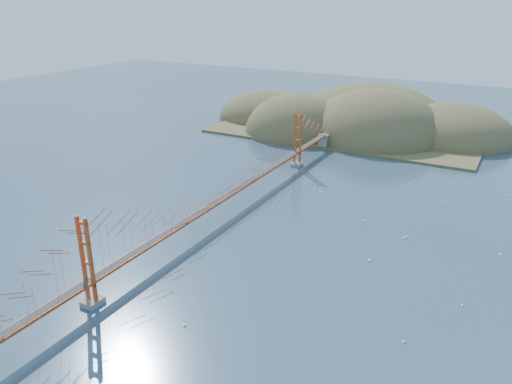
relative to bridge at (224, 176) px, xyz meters
The scene contains 17 objects.
ground 7.01m from the bridge, 90.00° to the right, with size 320.00×320.00×0.00m, color #304A61.
bridge is the anchor object (origin of this frame).
far_headlands 68.73m from the bridge, 88.14° to the left, with size 84.00×58.00×25.00m.
sailboat_16 24.46m from the bridge, 22.67° to the left, with size 0.50×0.48×0.56m.
sailboat_4 27.42m from the bridge, 15.92° to the left, with size 0.56×0.56×0.60m.
sailboat_8 53.78m from the bridge, 38.12° to the left, with size 0.54×0.49×0.61m.
sailboat_9 43.69m from the bridge, ahead, with size 0.58×0.61×0.68m.
sailboat_5 41.05m from the bridge, 12.53° to the right, with size 0.45×0.53×0.62m.
sailboat_6 31.42m from the bridge, 66.52° to the right, with size 0.60×0.60×0.68m.
sailboat_7 41.01m from the bridge, 36.32° to the left, with size 0.49×0.42×0.56m.
sailboat_3 21.74m from the bridge, 59.50° to the left, with size 0.62×0.52×0.71m.
sailboat_15 39.22m from the bridge, 50.56° to the left, with size 0.59×0.64×0.73m.
sailboat_1 30.95m from the bridge, 12.79° to the left, with size 0.55×0.55×0.59m.
sailboat_0 27.48m from the bridge, ahead, with size 0.64×0.66×0.74m.
sailboat_12 36.89m from the bridge, 48.27° to the left, with size 0.58×0.58×0.66m.
sailboat_14 30.41m from the bridge, 11.52° to the left, with size 0.57×0.63×0.71m.
sailboat_2 40.34m from the bridge, 28.65° to the right, with size 0.58×0.58×0.60m.
Camera 1 is at (42.15, -65.44, 35.23)m, focal length 35.00 mm.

